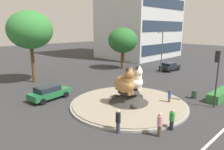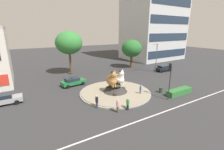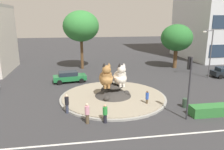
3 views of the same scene
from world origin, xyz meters
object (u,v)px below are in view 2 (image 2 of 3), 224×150
(cat_statue_tabby, at_px, (112,80))
(pedestrian_black_shirt, at_px, (97,101))
(hatchback_near_shophouse, at_px, (3,99))
(office_tower, at_px, (154,13))
(second_tree_near_tower, at_px, (69,43))
(pedestrian_blue_shirt, at_px, (140,90))
(streetlight_arm, at_px, (156,56))
(pedestrian_pink_shirt, at_px, (118,105))
(parked_car_right, at_px, (73,81))
(cat_statue_white, at_px, (119,78))
(litter_bin, at_px, (161,90))
(pedestrian_green_shirt, at_px, (128,104))
(sedan_on_far_lane, at_px, (163,68))
(broadleaf_tree_behind_island, at_px, (132,49))
(traffic_light_mast, at_px, (170,75))

(cat_statue_tabby, bearing_deg, pedestrian_black_shirt, -52.17)
(hatchback_near_shophouse, bearing_deg, pedestrian_black_shirt, -34.24)
(office_tower, bearing_deg, hatchback_near_shophouse, -160.30)
(second_tree_near_tower, xyz_separation_m, pedestrian_blue_shirt, (5.83, -17.82, -6.31))
(office_tower, xyz_separation_m, pedestrian_blue_shirt, (-25.80, -24.52, -14.74))
(pedestrian_blue_shirt, height_order, hatchback_near_shophouse, pedestrian_blue_shirt)
(streetlight_arm, bearing_deg, pedestrian_pink_shirt, 19.19)
(streetlight_arm, xyz_separation_m, parked_car_right, (-19.77, 0.91, -3.20))
(cat_statue_white, xyz_separation_m, litter_bin, (5.71, -3.69, -1.90))
(cat_statue_tabby, bearing_deg, parked_car_right, -149.25)
(cat_statue_tabby, distance_m, pedestrian_green_shirt, 5.75)
(second_tree_near_tower, bearing_deg, hatchback_near_shophouse, -139.04)
(sedan_on_far_lane, bearing_deg, pedestrian_blue_shirt, -147.04)
(cat_statue_white, xyz_separation_m, second_tree_near_tower, (-3.69, 15.03, 4.81))
(streetlight_arm, bearing_deg, office_tower, -145.04)
(broadleaf_tree_behind_island, distance_m, litter_bin, 18.65)
(broadleaf_tree_behind_island, bearing_deg, litter_bin, -111.52)
(pedestrian_blue_shirt, distance_m, parked_car_right, 12.46)
(litter_bin, bearing_deg, streetlight_arm, 49.14)
(pedestrian_pink_shirt, relative_size, parked_car_right, 0.39)
(pedestrian_black_shirt, bearing_deg, second_tree_near_tower, 166.68)
(cat_statue_tabby, bearing_deg, pedestrian_blue_shirt, 56.22)
(pedestrian_black_shirt, relative_size, pedestrian_pink_shirt, 1.01)
(broadleaf_tree_behind_island, height_order, streetlight_arm, broadleaf_tree_behind_island)
(cat_statue_tabby, xyz_separation_m, hatchback_near_shophouse, (-14.69, 4.35, -1.61))
(streetlight_arm, bearing_deg, litter_bin, 35.46)
(cat_statue_tabby, xyz_separation_m, pedestrian_black_shirt, (-4.02, -3.01, -1.45))
(cat_statue_tabby, distance_m, office_tower, 39.07)
(streetlight_arm, distance_m, parked_car_right, 20.05)
(office_tower, bearing_deg, second_tree_near_tower, -170.05)
(office_tower, relative_size, pedestrian_blue_shirt, 19.66)
(cat_statue_white, bearing_deg, streetlight_arm, 107.85)
(office_tower, distance_m, pedestrian_blue_shirt, 38.53)
(pedestrian_blue_shirt, bearing_deg, pedestrian_pink_shirt, 70.03)
(office_tower, relative_size, streetlight_arm, 4.54)
(traffic_light_mast, xyz_separation_m, litter_bin, (1.14, 2.37, -3.31))
(cat_statue_tabby, bearing_deg, pedestrian_green_shirt, -7.69)
(broadleaf_tree_behind_island, xyz_separation_m, pedestrian_black_shirt, (-17.91, -16.32, -4.26))
(pedestrian_blue_shirt, xyz_separation_m, pedestrian_pink_shirt, (-5.99, -2.81, 0.10))
(cat_statue_tabby, xyz_separation_m, parked_car_right, (-4.10, 7.15, -1.62))
(pedestrian_blue_shirt, bearing_deg, litter_bin, -149.24)
(sedan_on_far_lane, bearing_deg, parked_car_right, 179.99)
(office_tower, height_order, pedestrian_green_shirt, office_tower)
(traffic_light_mast, relative_size, parked_car_right, 1.19)
(pedestrian_green_shirt, relative_size, sedan_on_far_lane, 0.39)
(streetlight_arm, height_order, sedan_on_far_lane, streetlight_arm)
(pedestrian_pink_shirt, relative_size, litter_bin, 1.98)
(cat_statue_tabby, bearing_deg, office_tower, 127.59)
(office_tower, relative_size, second_tree_near_tower, 3.21)
(traffic_light_mast, relative_size, pedestrian_green_shirt, 3.34)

